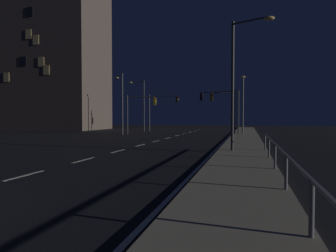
# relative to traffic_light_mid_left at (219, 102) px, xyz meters

# --- Properties ---
(ground_plane) EXTENTS (112.00, 112.00, 0.00)m
(ground_plane) POSITION_rel_traffic_light_mid_left_xyz_m (-4.42, -15.39, -3.95)
(ground_plane) COLOR black
(ground_plane) RESTS_ON ground
(sidewalk_right) EXTENTS (2.91, 77.00, 0.14)m
(sidewalk_right) POSITION_rel_traffic_light_mid_left_xyz_m (3.16, -15.39, -3.88)
(sidewalk_right) COLOR gray
(sidewalk_right) RESTS_ON ground
(lane_markings_center) EXTENTS (0.14, 50.00, 0.01)m
(lane_markings_center) POSITION_rel_traffic_light_mid_left_xyz_m (-4.42, -11.89, -3.94)
(lane_markings_center) COLOR silver
(lane_markings_center) RESTS_ON ground
(lane_edge_line) EXTENTS (0.14, 53.00, 0.01)m
(lane_edge_line) POSITION_rel_traffic_light_mid_left_xyz_m (1.45, -10.39, -3.94)
(lane_edge_line) COLOR silver
(lane_edge_line) RESTS_ON ground
(traffic_light_mid_left) EXTENTS (4.47, 0.88, 5.36)m
(traffic_light_mid_left) POSITION_rel_traffic_light_mid_left_xyz_m (0.00, 0.00, 0.00)
(traffic_light_mid_left) COLOR #2D3033
(traffic_light_mid_left) RESTS_ON sidewalk_right
(traffic_light_overhead_east) EXTENTS (4.55, 0.34, 5.50)m
(traffic_light_overhead_east) POSITION_rel_traffic_light_mid_left_xyz_m (-8.84, 5.10, -0.04)
(traffic_light_overhead_east) COLOR #38383D
(traffic_light_overhead_east) RESTS_ON ground
(traffic_light_far_left) EXTENTS (3.59, 0.38, 5.23)m
(traffic_light_far_left) POSITION_rel_traffic_light_mid_left_xyz_m (0.83, 0.09, -0.14)
(traffic_light_far_left) COLOR #2D3033
(traffic_light_far_left) RESTS_ON sidewalk_right
(traffic_light_mid_right) EXTENTS (3.79, 0.55, 4.85)m
(traffic_light_mid_right) POSITION_rel_traffic_light_mid_left_xyz_m (-9.29, -2.73, -0.53)
(traffic_light_mid_right) COLOR #2D3033
(traffic_light_mid_right) RESTS_ON ground
(street_lamp_far_end) EXTENTS (0.56, 1.89, 6.84)m
(street_lamp_far_end) POSITION_rel_traffic_light_mid_left_xyz_m (2.89, -0.72, 0.33)
(street_lamp_far_end) COLOR #4C4C51
(street_lamp_far_end) RESTS_ON sidewalk_right
(street_lamp_corner) EXTENTS (2.35, 1.08, 7.66)m
(street_lamp_corner) POSITION_rel_traffic_light_mid_left_xyz_m (2.93, -19.00, 0.81)
(street_lamp_corner) COLOR #2D3033
(street_lamp_corner) RESTS_ON sidewalk_right
(street_lamp_mid_block) EXTENTS (2.42, 0.36, 7.51)m
(street_lamp_mid_block) POSITION_rel_traffic_light_mid_left_xyz_m (-11.71, 4.15, 0.58)
(street_lamp_mid_block) COLOR #2D3033
(street_lamp_mid_block) RESTS_ON ground
(street_lamp_across_street) EXTENTS (1.82, 1.81, 7.41)m
(street_lamp_across_street) POSITION_rel_traffic_light_mid_left_xyz_m (-11.58, -3.33, 0.54)
(street_lamp_across_street) COLOR #38383D
(street_lamp_across_street) RESTS_ON ground
(barrier_fence) EXTENTS (0.09, 16.85, 0.98)m
(barrier_fence) POSITION_rel_traffic_light_mid_left_xyz_m (4.47, -26.51, -3.07)
(barrier_fence) COLOR #59595E
(barrier_fence) RESTS_ON sidewalk_right
(building_distant) EXTENTS (19.36, 10.38, 26.38)m
(building_distant) POSITION_rel_traffic_light_mid_left_xyz_m (-30.56, 8.15, 9.24)
(building_distant) COLOR brown
(building_distant) RESTS_ON ground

